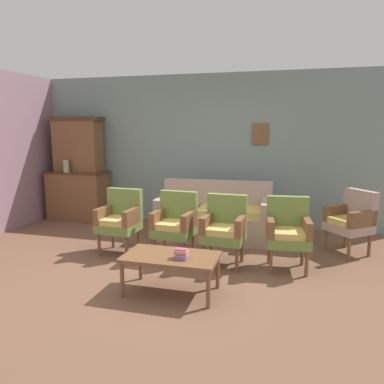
% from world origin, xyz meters
% --- Properties ---
extents(ground_plane, '(7.68, 7.68, 0.00)m').
position_xyz_m(ground_plane, '(0.00, 0.00, 0.00)').
color(ground_plane, brown).
extents(wall_back_with_decor, '(6.40, 0.09, 2.70)m').
position_xyz_m(wall_back_with_decor, '(0.00, 2.63, 1.35)').
color(wall_back_with_decor, gray).
rests_on(wall_back_with_decor, ground).
extents(side_cabinet, '(1.16, 0.55, 0.93)m').
position_xyz_m(side_cabinet, '(-2.51, 2.25, 0.47)').
color(side_cabinet, brown).
rests_on(side_cabinet, ground).
extents(cabinet_upper_hutch, '(0.99, 0.38, 1.03)m').
position_xyz_m(cabinet_upper_hutch, '(-2.51, 2.33, 1.45)').
color(cabinet_upper_hutch, brown).
rests_on(cabinet_upper_hutch, side_cabinet).
extents(vase_on_cabinet, '(0.11, 0.11, 0.23)m').
position_xyz_m(vase_on_cabinet, '(-2.61, 2.07, 1.05)').
color(vase_on_cabinet, '#9BA77D').
rests_on(vase_on_cabinet, side_cabinet).
extents(floral_couch, '(1.83, 0.89, 0.90)m').
position_xyz_m(floral_couch, '(0.29, 1.72, 0.33)').
color(floral_couch, tan).
rests_on(floral_couch, ground).
extents(armchair_by_doorway, '(0.54, 0.51, 0.90)m').
position_xyz_m(armchair_by_doorway, '(-0.86, 0.68, 0.50)').
color(armchair_by_doorway, olive).
rests_on(armchair_by_doorway, ground).
extents(armchair_row_middle, '(0.55, 0.52, 0.90)m').
position_xyz_m(armchair_row_middle, '(-0.04, 0.68, 0.50)').
color(armchair_row_middle, olive).
rests_on(armchair_row_middle, ground).
extents(armchair_near_cabinet, '(0.54, 0.51, 0.90)m').
position_xyz_m(armchair_near_cabinet, '(0.65, 0.61, 0.50)').
color(armchair_near_cabinet, olive).
rests_on(armchair_near_cabinet, ground).
extents(armchair_near_couch_end, '(0.57, 0.54, 0.90)m').
position_xyz_m(armchair_near_couch_end, '(1.44, 0.67, 0.50)').
color(armchair_near_couch_end, olive).
rests_on(armchair_near_couch_end, ground).
extents(wingback_chair_by_fireplace, '(0.71, 0.71, 0.90)m').
position_xyz_m(wingback_chair_by_fireplace, '(2.29, 1.49, 0.50)').
color(wingback_chair_by_fireplace, tan).
rests_on(wingback_chair_by_fireplace, ground).
extents(coffee_table, '(1.00, 0.56, 0.42)m').
position_xyz_m(coffee_table, '(0.25, -0.37, 0.38)').
color(coffee_table, brown).
rests_on(coffee_table, ground).
extents(book_stack_on_table, '(0.15, 0.12, 0.11)m').
position_xyz_m(book_stack_on_table, '(0.38, -0.44, 0.47)').
color(book_stack_on_table, slate).
rests_on(book_stack_on_table, coffee_table).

